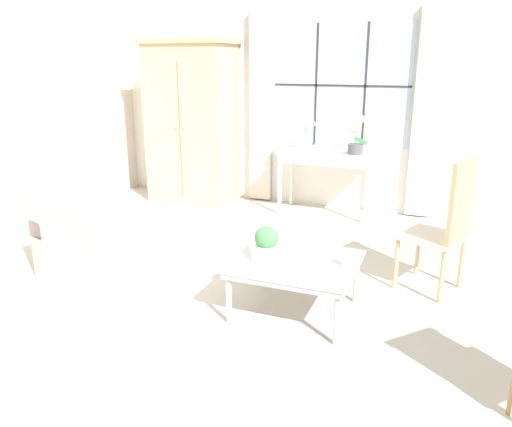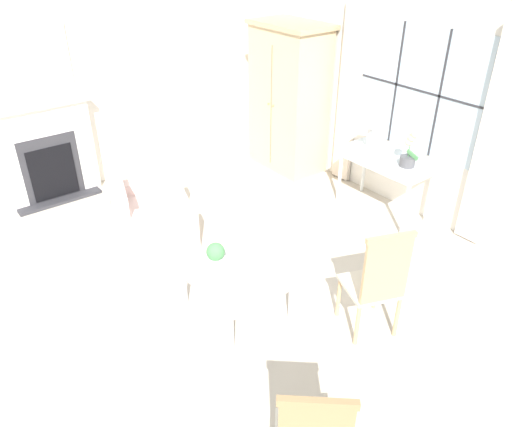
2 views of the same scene
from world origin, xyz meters
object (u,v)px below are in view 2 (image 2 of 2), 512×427
object	(u,v)px
side_chair_wooden	(378,279)
table_lamp	(371,120)
console_table	(387,162)
armoire	(288,98)
armchair_upholstered	(149,216)
potted_plant_small	(216,256)
pillar_candle	(262,290)
potted_orchid	(409,151)
fireplace	(45,146)
coffee_table	(236,278)

from	to	relation	value
side_chair_wooden	table_lamp	bearing A→B (deg)	133.93
console_table	side_chair_wooden	xyz separation A→B (m)	(1.40, -1.78, -0.08)
armoire	armchair_upholstered	distance (m)	2.72
potted_plant_small	pillar_candle	distance (m)	0.58
potted_orchid	console_table	bearing A→B (deg)	167.36
console_table	fireplace	bearing A→B (deg)	-132.29
table_lamp	console_table	bearing A→B (deg)	7.83
armchair_upholstered	pillar_candle	world-z (taller)	armchair_upholstered
console_table	pillar_candle	world-z (taller)	console_table
armchair_upholstered	potted_plant_small	xyz separation A→B (m)	(1.47, -0.05, 0.29)
table_lamp	potted_plant_small	distance (m)	2.70
armchair_upholstered	fireplace	bearing A→B (deg)	-160.55
fireplace	table_lamp	size ratio (longest dim) A/B	4.60
fireplace	table_lamp	world-z (taller)	fireplace
armoire	pillar_candle	bearing A→B (deg)	-44.13
side_chair_wooden	potted_plant_small	xyz separation A→B (m)	(-1.18, -0.84, -0.05)
coffee_table	pillar_candle	bearing A→B (deg)	1.56
pillar_candle	console_table	bearing A→B (deg)	107.17
console_table	coffee_table	xyz separation A→B (m)	(0.41, -2.54, -0.31)
coffee_table	table_lamp	bearing A→B (deg)	105.51
potted_orchid	coffee_table	bearing A→B (deg)	-88.27
side_chair_wooden	coffee_table	world-z (taller)	side_chair_wooden
potted_plant_small	table_lamp	bearing A→B (deg)	100.89
armchair_upholstered	potted_plant_small	size ratio (longest dim) A/B	4.63
side_chair_wooden	potted_plant_small	bearing A→B (deg)	-144.47
fireplace	armoire	xyz separation A→B (m)	(1.07, 3.12, 0.29)
console_table	potted_plant_small	size ratio (longest dim) A/B	4.33
potted_orchid	potted_plant_small	distance (m)	2.59
armoire	pillar_candle	xyz separation A→B (m)	(2.58, -2.50, -0.56)
coffee_table	potted_plant_small	bearing A→B (deg)	-156.66
armchair_upholstered	console_table	bearing A→B (deg)	64.18
fireplace	side_chair_wooden	world-z (taller)	fireplace
table_lamp	armchair_upholstered	distance (m)	2.86
fireplace	side_chair_wooden	distance (m)	4.48
armoire	potted_orchid	world-z (taller)	armoire
armoire	console_table	world-z (taller)	armoire
armoire	potted_plant_small	xyz separation A→B (m)	(2.01, -2.59, -0.49)
potted_plant_small	pillar_candle	size ratio (longest dim) A/B	2.15
armoire	potted_plant_small	size ratio (longest dim) A/B	7.95
fireplace	potted_orchid	distance (m)	4.45
coffee_table	potted_plant_small	size ratio (longest dim) A/B	3.38
armoire	coffee_table	world-z (taller)	armoire
coffee_table	potted_plant_small	world-z (taller)	potted_plant_small
console_table	armchair_upholstered	distance (m)	2.90
armchair_upholstered	potted_orchid	bearing A→B (deg)	57.61
armchair_upholstered	side_chair_wooden	world-z (taller)	side_chair_wooden
fireplace	pillar_candle	size ratio (longest dim) A/B	18.22
fireplace	coffee_table	xyz separation A→B (m)	(3.28, 0.61, -0.37)
potted_orchid	potted_plant_small	world-z (taller)	potted_orchid
side_chair_wooden	potted_plant_small	size ratio (longest dim) A/B	4.26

